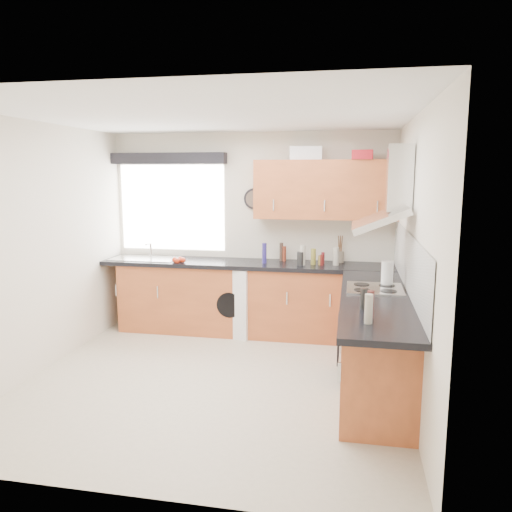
% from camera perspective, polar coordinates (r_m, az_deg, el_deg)
% --- Properties ---
extents(ground_plane, '(3.60, 3.60, 0.00)m').
position_cam_1_polar(ground_plane, '(5.02, -4.78, -14.01)').
color(ground_plane, beige).
extents(ceiling, '(3.60, 3.60, 0.02)m').
position_cam_1_polar(ceiling, '(4.63, -5.22, 15.68)').
color(ceiling, white).
rests_on(ceiling, wall_back).
extents(wall_back, '(3.60, 0.02, 2.50)m').
position_cam_1_polar(wall_back, '(6.40, -0.59, 2.77)').
color(wall_back, silver).
rests_on(wall_back, ground_plane).
extents(wall_front, '(3.60, 0.02, 2.50)m').
position_cam_1_polar(wall_front, '(3.01, -14.41, -5.18)').
color(wall_front, silver).
rests_on(wall_front, ground_plane).
extents(wall_left, '(0.02, 3.60, 2.50)m').
position_cam_1_polar(wall_left, '(5.44, -23.58, 0.79)').
color(wall_left, silver).
rests_on(wall_left, ground_plane).
extents(wall_right, '(0.02, 3.60, 2.50)m').
position_cam_1_polar(wall_right, '(4.52, 17.53, -0.47)').
color(wall_right, silver).
rests_on(wall_right, ground_plane).
extents(window, '(1.40, 0.02, 1.10)m').
position_cam_1_polar(window, '(6.65, -9.56, 5.49)').
color(window, white).
rests_on(window, wall_back).
extents(window_blind, '(1.50, 0.18, 0.14)m').
position_cam_1_polar(window_blind, '(6.55, -9.99, 10.93)').
color(window_blind, black).
rests_on(window_blind, wall_back).
extents(splashback, '(0.01, 3.00, 0.54)m').
position_cam_1_polar(splashback, '(4.82, 16.97, -0.68)').
color(splashback, white).
rests_on(splashback, wall_right).
extents(base_cab_back, '(3.00, 0.58, 0.86)m').
position_cam_1_polar(base_cab_back, '(6.29, -2.00, -4.96)').
color(base_cab_back, '#9C4B26').
rests_on(base_cab_back, ground_plane).
extents(base_cab_corner, '(0.60, 0.60, 0.86)m').
position_cam_1_polar(base_cab_corner, '(6.13, 12.78, -5.56)').
color(base_cab_corner, '#9C4B26').
rests_on(base_cab_corner, ground_plane).
extents(base_cab_right, '(0.58, 2.10, 0.86)m').
position_cam_1_polar(base_cab_right, '(4.84, 13.38, -9.66)').
color(base_cab_right, '#9C4B26').
rests_on(base_cab_right, ground_plane).
extents(worktop_back, '(3.60, 0.62, 0.05)m').
position_cam_1_polar(worktop_back, '(6.16, -1.14, -0.93)').
color(worktop_back, black).
rests_on(worktop_back, base_cab_back).
extents(worktop_right, '(0.62, 2.42, 0.05)m').
position_cam_1_polar(worktop_right, '(4.57, 13.55, -4.87)').
color(worktop_right, black).
rests_on(worktop_right, base_cab_right).
extents(sink, '(0.84, 0.46, 0.10)m').
position_cam_1_polar(sink, '(6.55, -12.59, 0.05)').
color(sink, silver).
rests_on(sink, worktop_back).
extents(oven, '(0.56, 0.58, 0.85)m').
position_cam_1_polar(oven, '(4.99, 13.20, -9.15)').
color(oven, black).
rests_on(oven, ground_plane).
extents(hob_plate, '(0.52, 0.52, 0.01)m').
position_cam_1_polar(hob_plate, '(4.85, 13.41, -3.64)').
color(hob_plate, silver).
rests_on(hob_plate, worktop_right).
extents(extractor_hood, '(0.52, 0.78, 0.66)m').
position_cam_1_polar(extractor_hood, '(4.74, 15.02, 6.42)').
color(extractor_hood, silver).
rests_on(extractor_hood, wall_right).
extents(upper_cabinets, '(1.70, 0.35, 0.70)m').
position_cam_1_polar(upper_cabinets, '(6.06, 7.97, 7.52)').
color(upper_cabinets, '#9C4B26').
rests_on(upper_cabinets, wall_back).
extents(washing_machine, '(0.70, 0.68, 0.85)m').
position_cam_1_polar(washing_machine, '(6.31, -2.43, -4.94)').
color(washing_machine, white).
rests_on(washing_machine, ground_plane).
extents(wall_clock, '(0.27, 0.04, 0.27)m').
position_cam_1_polar(wall_clock, '(6.31, -0.22, 6.54)').
color(wall_clock, black).
rests_on(wall_clock, wall_back).
extents(casserole, '(0.42, 0.33, 0.16)m').
position_cam_1_polar(casserole, '(6.13, 5.61, 11.60)').
color(casserole, white).
rests_on(casserole, upper_cabinets).
extents(storage_box, '(0.25, 0.21, 0.11)m').
position_cam_1_polar(storage_box, '(5.95, 12.08, 11.26)').
color(storage_box, '#A5161F').
rests_on(storage_box, upper_cabinets).
extents(utensil_pot, '(0.10, 0.10, 0.14)m').
position_cam_1_polar(utensil_pot, '(6.21, 9.56, -0.10)').
color(utensil_pot, '#7F715E').
rests_on(utensil_pot, worktop_back).
extents(kitchen_roll, '(0.14, 0.14, 0.25)m').
position_cam_1_polar(kitchen_roll, '(4.99, 14.76, -1.95)').
color(kitchen_roll, white).
rests_on(kitchen_roll, worktop_right).
extents(tomato_cluster, '(0.17, 0.17, 0.07)m').
position_cam_1_polar(tomato_cluster, '(6.18, -8.81, -0.45)').
color(tomato_cluster, red).
rests_on(tomato_cluster, worktop_back).
extents(jar_0, '(0.04, 0.04, 0.13)m').
position_cam_1_polar(jar_0, '(5.98, 7.53, -0.46)').
color(jar_0, '#571512').
rests_on(jar_0, worktop_back).
extents(jar_1, '(0.04, 0.04, 0.14)m').
position_cam_1_polar(jar_1, '(6.09, 7.65, -0.23)').
color(jar_1, maroon).
rests_on(jar_1, worktop_back).
extents(jar_2, '(0.05, 0.05, 0.10)m').
position_cam_1_polar(jar_2, '(6.21, 5.27, -0.18)').
color(jar_2, '#1C164B').
rests_on(jar_2, worktop_back).
extents(jar_3, '(0.05, 0.05, 0.23)m').
position_cam_1_polar(jar_3, '(6.23, 2.91, 0.47)').
color(jar_3, '#3C2A21').
rests_on(jar_3, worktop_back).
extents(jar_4, '(0.04, 0.04, 0.19)m').
position_cam_1_polar(jar_4, '(6.22, 3.26, 0.27)').
color(jar_4, maroon).
rests_on(jar_4, worktop_back).
extents(jar_5, '(0.06, 0.06, 0.11)m').
position_cam_1_polar(jar_5, '(6.00, 7.40, -0.49)').
color(jar_5, olive).
rests_on(jar_5, worktop_back).
extents(jar_6, '(0.07, 0.07, 0.22)m').
position_cam_1_polar(jar_6, '(6.00, 9.12, -0.04)').
color(jar_6, '#A39B8B').
rests_on(jar_6, worktop_back).
extents(jar_7, '(0.06, 0.06, 0.19)m').
position_cam_1_polar(jar_7, '(6.01, 6.56, -0.08)').
color(jar_7, olive).
rests_on(jar_7, worktop_back).
extents(jar_8, '(0.05, 0.05, 0.25)m').
position_cam_1_polar(jar_8, '(6.06, 0.96, 0.32)').
color(jar_8, navy).
rests_on(jar_8, worktop_back).
extents(jar_9, '(0.07, 0.07, 0.24)m').
position_cam_1_polar(jar_9, '(5.96, 5.35, 0.09)').
color(jar_9, '#A59E8D').
rests_on(jar_9, worktop_back).
extents(jar_10, '(0.08, 0.08, 0.16)m').
position_cam_1_polar(jar_10, '(5.94, 5.07, -0.31)').
color(jar_10, black).
rests_on(jar_10, worktop_back).
extents(jar_11, '(0.04, 0.04, 0.19)m').
position_cam_1_polar(jar_11, '(6.05, 6.57, -0.04)').
color(jar_11, olive).
rests_on(jar_11, worktop_back).
extents(bottle_0, '(0.06, 0.06, 0.22)m').
position_cam_1_polar(bottle_0, '(3.74, 12.75, -5.91)').
color(bottle_0, '#A59F8D').
rests_on(bottle_0, worktop_right).
extents(bottle_1, '(0.05, 0.05, 0.21)m').
position_cam_1_polar(bottle_1, '(3.87, 12.96, -5.44)').
color(bottle_1, '#471B19').
rests_on(bottle_1, worktop_right).
extents(bottle_2, '(0.06, 0.06, 0.17)m').
position_cam_1_polar(bottle_2, '(4.11, 12.25, -4.81)').
color(bottle_2, black).
rests_on(bottle_2, worktop_right).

